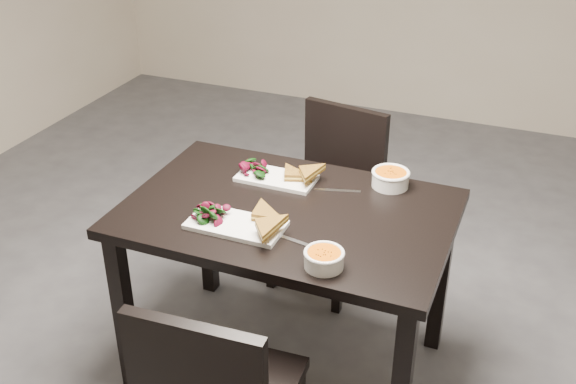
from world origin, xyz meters
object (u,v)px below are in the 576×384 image
(table, at_px, (288,231))
(plate_far, at_px, (276,178))
(soup_bowl_near, at_px, (324,258))
(plate_near, at_px, (236,225))
(soup_bowl_far, at_px, (391,178))
(chair_far, at_px, (333,187))

(table, height_order, plate_far, plate_far)
(table, relative_size, soup_bowl_near, 9.06)
(plate_near, xyz_separation_m, plate_far, (-0.00, 0.38, -0.00))
(soup_bowl_near, height_order, soup_bowl_far, soup_bowl_far)
(plate_near, height_order, plate_far, plate_near)
(chair_far, relative_size, plate_near, 2.50)
(soup_bowl_far, bearing_deg, soup_bowl_near, -95.56)
(plate_near, height_order, soup_bowl_far, soup_bowl_far)
(plate_near, distance_m, plate_far, 0.38)
(soup_bowl_far, bearing_deg, plate_near, -130.60)
(table, distance_m, soup_bowl_far, 0.45)
(chair_far, distance_m, soup_bowl_near, 1.07)
(chair_far, xyz_separation_m, soup_bowl_near, (0.30, -0.98, 0.30))
(plate_near, relative_size, plate_far, 1.10)
(plate_near, distance_m, soup_bowl_far, 0.65)
(plate_near, bearing_deg, table, 56.86)
(soup_bowl_far, bearing_deg, table, -134.42)
(chair_far, height_order, soup_bowl_far, chair_far)
(plate_far, bearing_deg, soup_bowl_far, 15.42)
(plate_near, bearing_deg, plate_far, 90.72)
(chair_far, distance_m, plate_near, 0.92)
(table, relative_size, chair_far, 1.41)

